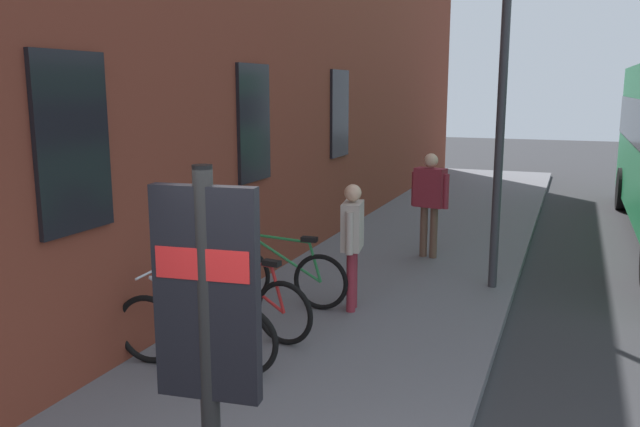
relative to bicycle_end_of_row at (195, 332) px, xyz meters
The scene contains 9 objects.
ground 5.02m from the bicycle_end_of_row, 47.94° to the right, with size 60.00×60.00×0.00m, color #2D2D30.
sidewalk_pavement 5.45m from the bicycle_end_of_row, 10.18° to the right, with size 24.00×3.50×0.12m, color slate.
bicycle_end_of_row is the anchor object (origin of this frame).
bicycle_under_window 0.97m from the bicycle_end_of_row, ahead, with size 0.48×1.76×0.97m.
bicycle_leaning_wall 2.09m from the bicycle_end_of_row, ahead, with size 0.48×1.77×0.97m.
transit_info_sign 3.28m from the bicycle_end_of_row, 146.12° to the right, with size 0.15×0.56×2.40m.
pedestrian_by_facade 5.37m from the bicycle_end_of_row, 13.20° to the right, with size 0.35×0.64×1.72m.
pedestrian_near_bus 2.50m from the bicycle_end_of_row, 20.96° to the right, with size 0.60×0.31×1.60m.
street_lamp 5.40m from the bicycle_end_of_row, 31.77° to the right, with size 0.28×0.28×5.52m.
Camera 1 is at (-2.58, -0.65, 2.89)m, focal length 36.65 mm.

